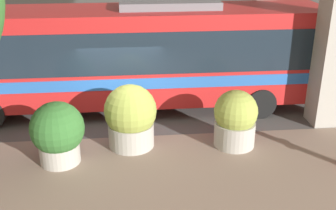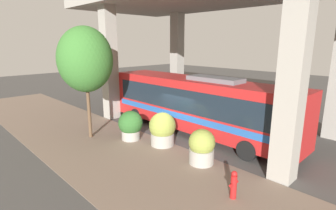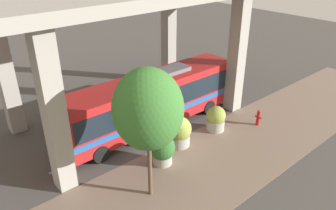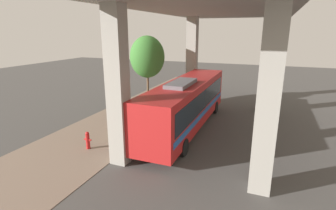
{
  "view_description": "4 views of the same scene",
  "coord_description": "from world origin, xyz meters",
  "px_view_note": "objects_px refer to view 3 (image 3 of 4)",
  "views": [
    {
      "loc": [
        -11.19,
        -0.27,
        5.76
      ],
      "look_at": [
        0.13,
        -1.37,
        0.94
      ],
      "focal_mm": 45.0,
      "sensor_mm": 36.0,
      "label": 1
    },
    {
      "loc": [
        -9.72,
        -10.15,
        5.48
      ],
      "look_at": [
        -0.33,
        -0.5,
        2.27
      ],
      "focal_mm": 28.0,
      "sensor_mm": 36.0,
      "label": 2
    },
    {
      "loc": [
        -12.46,
        10.87,
        10.87
      ],
      "look_at": [
        0.81,
        -0.56,
        2.04
      ],
      "focal_mm": 35.0,
      "sensor_mm": 36.0,
      "label": 3
    },
    {
      "loc": [
        7.5,
        -17.27,
        6.74
      ],
      "look_at": [
        1.36,
        -1.8,
        2.04
      ],
      "focal_mm": 28.0,
      "sensor_mm": 36.0,
      "label": 4
    }
  ],
  "objects_px": {
    "bus": "(151,99)",
    "planter_front": "(179,132)",
    "planter_middle": "(216,119)",
    "fire_hydrant": "(258,118)",
    "street_tree_near": "(148,110)",
    "planter_back": "(162,150)"
  },
  "relations": [
    {
      "from": "planter_front",
      "to": "planter_back",
      "type": "relative_size",
      "value": 1.07
    },
    {
      "from": "bus",
      "to": "planter_back",
      "type": "relative_size",
      "value": 7.43
    },
    {
      "from": "planter_middle",
      "to": "street_tree_near",
      "type": "distance_m",
      "value": 8.0
    },
    {
      "from": "planter_front",
      "to": "street_tree_near",
      "type": "distance_m",
      "value": 5.78
    },
    {
      "from": "fire_hydrant",
      "to": "planter_front",
      "type": "relative_size",
      "value": 0.59
    },
    {
      "from": "planter_middle",
      "to": "bus",
      "type": "bearing_deg",
      "value": 43.54
    },
    {
      "from": "planter_middle",
      "to": "street_tree_near",
      "type": "xyz_separation_m",
      "value": [
        -1.98,
        6.79,
        3.74
      ]
    },
    {
      "from": "planter_front",
      "to": "planter_back",
      "type": "bearing_deg",
      "value": 111.41
    },
    {
      "from": "bus",
      "to": "planter_front",
      "type": "height_order",
      "value": "bus"
    },
    {
      "from": "planter_middle",
      "to": "planter_back",
      "type": "height_order",
      "value": "planter_back"
    },
    {
      "from": "planter_middle",
      "to": "planter_front",
      "type": "bearing_deg",
      "value": 85.15
    },
    {
      "from": "planter_back",
      "to": "planter_front",
      "type": "bearing_deg",
      "value": -68.59
    },
    {
      "from": "planter_front",
      "to": "planter_middle",
      "type": "bearing_deg",
      "value": -94.85
    },
    {
      "from": "bus",
      "to": "street_tree_near",
      "type": "height_order",
      "value": "street_tree_near"
    },
    {
      "from": "fire_hydrant",
      "to": "planter_middle",
      "type": "bearing_deg",
      "value": 61.38
    },
    {
      "from": "planter_middle",
      "to": "planter_back",
      "type": "relative_size",
      "value": 0.97
    },
    {
      "from": "fire_hydrant",
      "to": "street_tree_near",
      "type": "xyz_separation_m",
      "value": [
        -0.58,
        9.36,
        4.01
      ]
    },
    {
      "from": "planter_middle",
      "to": "fire_hydrant",
      "type": "bearing_deg",
      "value": -118.62
    },
    {
      "from": "fire_hydrant",
      "to": "street_tree_near",
      "type": "relative_size",
      "value": 0.17
    },
    {
      "from": "fire_hydrant",
      "to": "planter_back",
      "type": "height_order",
      "value": "planter_back"
    },
    {
      "from": "bus",
      "to": "planter_front",
      "type": "distance_m",
      "value": 2.92
    },
    {
      "from": "fire_hydrant",
      "to": "street_tree_near",
      "type": "bearing_deg",
      "value": 93.54
    }
  ]
}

